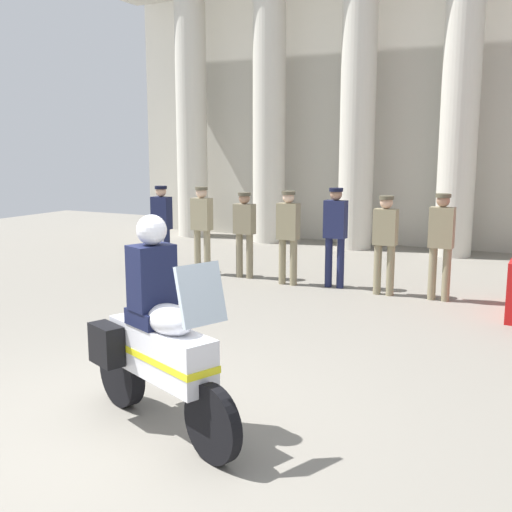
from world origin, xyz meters
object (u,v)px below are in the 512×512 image
at_px(officer_in_row_5, 385,237).
at_px(officer_in_row_6, 441,238).
at_px(motorcycle_with_rider, 157,342).
at_px(briefcase_on_ground, 140,260).
at_px(officer_in_row_0, 162,221).
at_px(officer_in_row_2, 244,228).
at_px(officer_in_row_3, 288,230).
at_px(officer_in_row_4, 335,229).
at_px(officer_in_row_1, 202,223).

distance_m(officer_in_row_5, officer_in_row_6, 0.90).
height_order(motorcycle_with_rider, briefcase_on_ground, motorcycle_with_rider).
bearing_deg(officer_in_row_0, motorcycle_with_rider, 125.51).
bearing_deg(officer_in_row_6, officer_in_row_0, -0.04).
bearing_deg(officer_in_row_2, officer_in_row_3, 170.46).
relative_size(officer_in_row_5, motorcycle_with_rider, 0.84).
bearing_deg(officer_in_row_4, officer_in_row_2, 0.05).
relative_size(officer_in_row_1, officer_in_row_2, 1.05).
relative_size(officer_in_row_3, officer_in_row_6, 0.98).
bearing_deg(motorcycle_with_rider, briefcase_on_ground, 150.95).
bearing_deg(briefcase_on_ground, officer_in_row_1, 4.74).
height_order(officer_in_row_0, officer_in_row_3, officer_in_row_0).
height_order(officer_in_row_2, officer_in_row_4, officer_in_row_4).
bearing_deg(officer_in_row_4, briefcase_on_ground, 3.25).
distance_m(officer_in_row_6, motorcycle_with_rider, 5.98).
height_order(officer_in_row_6, briefcase_on_ground, officer_in_row_6).
height_order(officer_in_row_4, briefcase_on_ground, officer_in_row_4).
distance_m(officer_in_row_2, briefcase_on_ground, 2.42).
bearing_deg(officer_in_row_2, officer_in_row_4, -179.95).
distance_m(officer_in_row_1, officer_in_row_3, 1.85).
relative_size(officer_in_row_4, motorcycle_with_rider, 0.89).
xyz_separation_m(officer_in_row_2, officer_in_row_3, (0.97, -0.17, 0.04)).
bearing_deg(officer_in_row_5, briefcase_on_ground, 1.01).
xyz_separation_m(officer_in_row_1, briefcase_on_ground, (-1.41, -0.12, -0.82)).
xyz_separation_m(officer_in_row_1, officer_in_row_3, (1.85, -0.07, -0.01)).
relative_size(officer_in_row_6, motorcycle_with_rider, 0.87).
height_order(officer_in_row_2, officer_in_row_5, officer_in_row_5).
distance_m(officer_in_row_0, motorcycle_with_rider, 7.19).
relative_size(officer_in_row_5, officer_in_row_6, 0.96).
relative_size(officer_in_row_0, officer_in_row_5, 1.02).
xyz_separation_m(officer_in_row_1, officer_in_row_6, (4.50, -0.03, 0.02)).
height_order(officer_in_row_6, motorcycle_with_rider, motorcycle_with_rider).
height_order(officer_in_row_1, officer_in_row_4, officer_in_row_4).
distance_m(officer_in_row_0, briefcase_on_ground, 0.95).
xyz_separation_m(officer_in_row_2, officer_in_row_5, (2.72, -0.16, 0.03)).
bearing_deg(officer_in_row_6, officer_in_row_2, -1.63).
bearing_deg(officer_in_row_1, motorcycle_with_rider, 118.90).
height_order(officer_in_row_0, officer_in_row_6, officer_in_row_6).
distance_m(officer_in_row_1, officer_in_row_6, 4.50).
bearing_deg(officer_in_row_1, briefcase_on_ground, 5.13).
xyz_separation_m(officer_in_row_3, officer_in_row_5, (1.75, 0.01, -0.01)).
bearing_deg(officer_in_row_3, motorcycle_with_rider, 103.39).
height_order(officer_in_row_0, motorcycle_with_rider, motorcycle_with_rider).
xyz_separation_m(motorcycle_with_rider, briefcase_on_ground, (-4.59, 5.75, -0.61)).
relative_size(officer_in_row_0, officer_in_row_6, 0.98).
relative_size(officer_in_row_0, officer_in_row_3, 1.00).
xyz_separation_m(officer_in_row_2, officer_in_row_4, (1.80, -0.01, 0.08)).
relative_size(officer_in_row_1, officer_in_row_6, 0.98).
relative_size(officer_in_row_0, motorcycle_with_rider, 0.85).
distance_m(officer_in_row_0, officer_in_row_1, 0.95).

